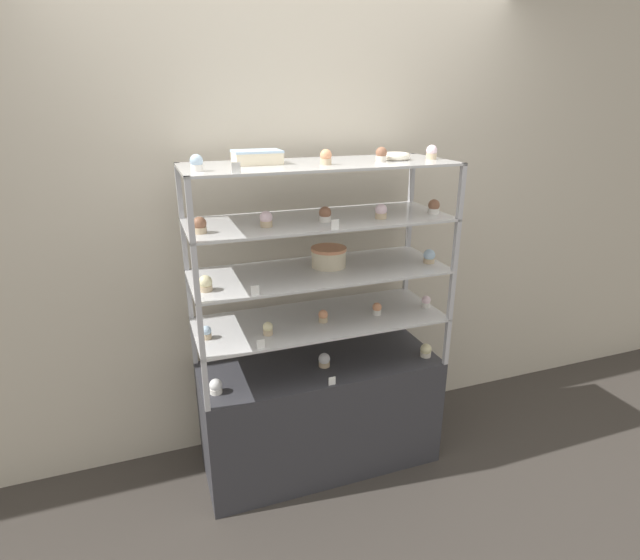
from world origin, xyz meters
TOP-DOWN VIEW (x-y plane):
  - ground_plane at (0.00, 0.00)m, footprint 20.00×20.00m
  - back_wall at (0.00, 0.39)m, footprint 8.00×0.05m
  - display_base at (0.00, 0.00)m, footprint 1.28×0.49m
  - display_riser_lower at (0.00, 0.00)m, footprint 1.28×0.49m
  - display_riser_middle at (0.00, 0.00)m, footprint 1.28×0.49m
  - display_riser_upper at (0.00, 0.00)m, footprint 1.28×0.49m
  - display_riser_top at (0.00, 0.00)m, footprint 1.28×0.49m
  - layer_cake_centerpiece at (0.06, 0.04)m, footprint 0.18×0.18m
  - sheet_cake_frosted at (-0.29, 0.05)m, footprint 0.22×0.15m
  - cupcake_0 at (-0.57, -0.10)m, footprint 0.06×0.06m
  - cupcake_1 at (0.01, -0.04)m, footprint 0.06×0.06m
  - cupcake_2 at (0.57, -0.13)m, footprint 0.06×0.06m
  - price_tag_0 at (-0.02, -0.23)m, footprint 0.04×0.00m
  - cupcake_3 at (-0.59, -0.04)m, footprint 0.05×0.05m
  - cupcake_4 at (-0.30, -0.09)m, footprint 0.05×0.05m
  - cupcake_5 at (0.00, -0.05)m, footprint 0.05×0.05m
  - cupcake_6 at (0.30, -0.05)m, footprint 0.05×0.05m
  - cupcake_7 at (0.60, -0.06)m, footprint 0.05×0.05m
  - price_tag_1 at (-0.37, -0.23)m, footprint 0.04×0.00m
  - cupcake_8 at (-0.58, -0.10)m, footprint 0.06×0.06m
  - cupcake_9 at (0.58, -0.08)m, footprint 0.06×0.06m
  - price_tag_2 at (-0.38, -0.23)m, footprint 0.04×0.00m
  - cupcake_10 at (-0.58, -0.09)m, footprint 0.06×0.06m
  - cupcake_11 at (-0.28, -0.07)m, footprint 0.06×0.06m
  - cupcake_12 at (0.00, -0.07)m, footprint 0.06×0.06m
  - cupcake_13 at (0.28, -0.10)m, footprint 0.06×0.06m
  - cupcake_14 at (0.58, -0.09)m, footprint 0.06×0.06m
  - price_tag_3 at (-0.01, -0.23)m, footprint 0.04×0.00m
  - cupcake_15 at (-0.57, -0.11)m, footprint 0.05×0.05m
  - cupcake_16 at (-0.00, -0.08)m, footprint 0.05×0.05m
  - cupcake_17 at (0.29, -0.06)m, footprint 0.05×0.05m
  - cupcake_18 at (0.57, -0.04)m, footprint 0.05×0.05m
  - price_tag_4 at (-0.44, -0.23)m, footprint 0.04×0.00m
  - donut_glazed at (0.39, -0.01)m, footprint 0.14×0.14m

SIDE VIEW (x-z plane):
  - ground_plane at x=0.00m, z-range 0.00..0.00m
  - display_base at x=0.00m, z-range 0.00..0.63m
  - price_tag_0 at x=-0.02m, z-range 0.63..0.67m
  - cupcake_0 at x=-0.57m, z-range 0.63..0.70m
  - cupcake_1 at x=0.01m, z-range 0.63..0.70m
  - cupcake_2 at x=0.57m, z-range 0.63..0.70m
  - display_riser_lower at x=0.00m, z-range 0.75..1.01m
  - price_tag_1 at x=-0.37m, z-range 0.89..0.94m
  - cupcake_3 at x=-0.59m, z-range 0.89..0.96m
  - cupcake_4 at x=-0.30m, z-range 0.89..0.96m
  - cupcake_5 at x=0.00m, z-range 0.89..0.96m
  - cupcake_6 at x=0.30m, z-range 0.89..0.96m
  - cupcake_7 at x=0.60m, z-range 0.89..0.96m
  - display_riser_middle at x=0.00m, z-range 1.01..1.27m
  - price_tag_2 at x=-0.38m, z-range 1.16..1.20m
  - cupcake_8 at x=-0.58m, z-range 1.15..1.23m
  - cupcake_9 at x=0.58m, z-range 1.15..1.23m
  - layer_cake_centerpiece at x=0.06m, z-range 1.16..1.26m
  - back_wall at x=0.00m, z-range 0.00..2.60m
  - display_riser_upper at x=0.00m, z-range 1.27..1.54m
  - price_tag_3 at x=-0.01m, z-range 1.42..1.46m
  - cupcake_10 at x=-0.58m, z-range 1.42..1.49m
  - cupcake_11 at x=-0.28m, z-range 1.42..1.49m
  - cupcake_12 at x=0.00m, z-range 1.42..1.49m
  - cupcake_13 at x=0.28m, z-range 1.42..1.49m
  - cupcake_14 at x=0.58m, z-range 1.42..1.49m
  - display_riser_top at x=0.00m, z-range 1.54..1.80m
  - donut_glazed at x=0.39m, z-range 1.68..1.72m
  - price_tag_4 at x=-0.44m, z-range 1.68..1.73m
  - sheet_cake_frosted at x=-0.29m, z-range 1.68..1.75m
  - cupcake_15 at x=-0.57m, z-range 1.68..1.75m
  - cupcake_16 at x=0.00m, z-range 1.68..1.75m
  - cupcake_17 at x=0.29m, z-range 1.68..1.75m
  - cupcake_18 at x=0.57m, z-range 1.68..1.75m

